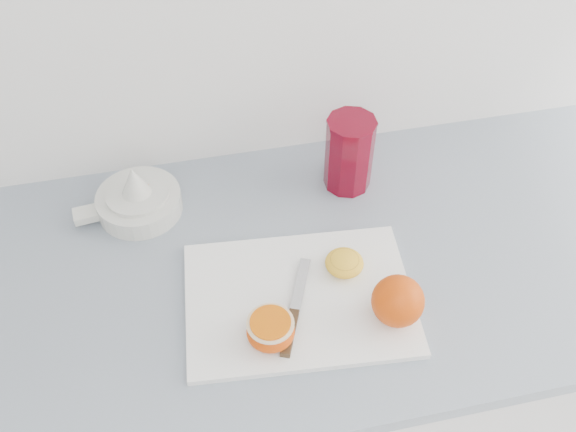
{
  "coord_description": "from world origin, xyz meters",
  "views": [
    {
      "loc": [
        0.07,
        1.02,
        1.77
      ],
      "look_at": [
        0.22,
        1.74,
        0.96
      ],
      "focal_mm": 40.0,
      "sensor_mm": 36.0,
      "label": 1
    }
  ],
  "objects_px": {
    "cutting_board": "(299,299)",
    "red_tumbler": "(349,156)",
    "half_orange": "(271,330)",
    "counter": "(289,384)",
    "citrus_juicer": "(138,199)"
  },
  "relations": [
    {
      "from": "cutting_board",
      "to": "red_tumbler",
      "type": "relative_size",
      "value": 2.46
    },
    {
      "from": "cutting_board",
      "to": "half_orange",
      "type": "bearing_deg",
      "value": -131.8
    },
    {
      "from": "cutting_board",
      "to": "half_orange",
      "type": "distance_m",
      "value": 0.1
    },
    {
      "from": "half_orange",
      "to": "red_tumbler",
      "type": "distance_m",
      "value": 0.39
    },
    {
      "from": "counter",
      "to": "red_tumbler",
      "type": "height_order",
      "value": "red_tumbler"
    },
    {
      "from": "counter",
      "to": "half_orange",
      "type": "bearing_deg",
      "value": -112.69
    },
    {
      "from": "cutting_board",
      "to": "citrus_juicer",
      "type": "bearing_deg",
      "value": 132.97
    },
    {
      "from": "citrus_juicer",
      "to": "red_tumbler",
      "type": "height_order",
      "value": "red_tumbler"
    },
    {
      "from": "counter",
      "to": "citrus_juicer",
      "type": "height_order",
      "value": "citrus_juicer"
    },
    {
      "from": "counter",
      "to": "half_orange",
      "type": "height_order",
      "value": "half_orange"
    },
    {
      "from": "counter",
      "to": "half_orange",
      "type": "relative_size",
      "value": 30.05
    },
    {
      "from": "counter",
      "to": "half_orange",
      "type": "xyz_separation_m",
      "value": [
        -0.06,
        -0.15,
        0.48
      ]
    },
    {
      "from": "half_orange",
      "to": "citrus_juicer",
      "type": "relative_size",
      "value": 0.38
    },
    {
      "from": "counter",
      "to": "red_tumbler",
      "type": "relative_size",
      "value": 14.95
    },
    {
      "from": "cutting_board",
      "to": "citrus_juicer",
      "type": "relative_size",
      "value": 1.87
    }
  ]
}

